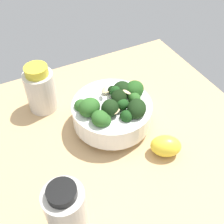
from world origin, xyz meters
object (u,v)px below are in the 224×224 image
object	(u,v)px
bowl_of_broccoli	(113,110)
bottle_short	(41,89)
bottle_tall	(67,213)
lemon_wedge	(166,146)

from	to	relation	value
bowl_of_broccoli	bottle_short	world-z (taller)	bottle_short
bowl_of_broccoli	bottle_tall	xyz separation A→B (cm)	(-17.72, 16.87, 1.36)
bowl_of_broccoli	bottle_tall	distance (cm)	24.51
bowl_of_broccoli	lemon_wedge	xyz separation A→B (cm)	(-11.66, -6.05, -2.56)
bowl_of_broccoli	bottle_short	xyz separation A→B (cm)	(12.85, 11.92, 0.69)
bowl_of_broccoli	bottle_tall	size ratio (longest dim) A/B	1.40
lemon_wedge	bottle_tall	world-z (taller)	bottle_tall
lemon_wedge	bottle_short	bearing A→B (deg)	36.25
bowl_of_broccoli	bottle_tall	world-z (taller)	bottle_tall
lemon_wedge	bottle_tall	distance (cm)	24.03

